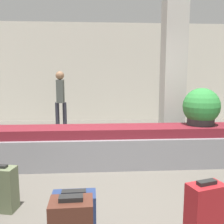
# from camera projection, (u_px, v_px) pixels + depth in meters

# --- Properties ---
(ground_plane) EXTENTS (18.00, 18.00, 0.00)m
(ground_plane) POSITION_uv_depth(u_px,v_px,m) (120.00, 206.00, 2.94)
(ground_plane) COLOR #59544C
(back_wall) EXTENTS (18.00, 0.06, 3.20)m
(back_wall) POSITION_uv_depth(u_px,v_px,m) (104.00, 73.00, 8.26)
(back_wall) COLOR beige
(back_wall) RESTS_ON ground_plane
(carousel) EXTENTS (8.49, 0.71, 0.66)m
(carousel) POSITION_uv_depth(u_px,v_px,m) (112.00, 146.00, 4.27)
(carousel) COLOR gray
(carousel) RESTS_ON ground_plane
(pillar) EXTENTS (0.45, 0.45, 3.20)m
(pillar) POSITION_uv_depth(u_px,v_px,m) (173.00, 71.00, 5.20)
(pillar) COLOR beige
(pillar) RESTS_ON ground_plane
(suitcase_1) EXTENTS (0.40, 0.22, 0.50)m
(suitcase_1) POSITION_uv_depth(u_px,v_px,m) (74.00, 218.00, 2.26)
(suitcase_1) COLOR navy
(suitcase_1) RESTS_ON ground_plane
(suitcase_3) EXTENTS (0.40, 0.25, 0.53)m
(suitcase_3) POSITION_uv_depth(u_px,v_px,m) (0.00, 189.00, 2.81)
(suitcase_3) COLOR #5B6647
(suitcase_3) RESTS_ON ground_plane
(potted_plant_1) EXTENTS (0.63, 0.63, 0.64)m
(potted_plant_1) POSITION_uv_depth(u_px,v_px,m) (201.00, 108.00, 4.34)
(potted_plant_1) COLOR #2D2D2D
(potted_plant_1) RESTS_ON carousel
(traveler_0) EXTENTS (0.31, 0.32, 1.72)m
(traveler_0) POSITION_uv_depth(u_px,v_px,m) (173.00, 94.00, 6.52)
(traveler_0) COLOR #282833
(traveler_0) RESTS_ON ground_plane
(traveler_1) EXTENTS (0.31, 0.32, 1.63)m
(traveler_1) POSITION_uv_depth(u_px,v_px,m) (60.00, 96.00, 6.79)
(traveler_1) COLOR #282833
(traveler_1) RESTS_ON ground_plane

